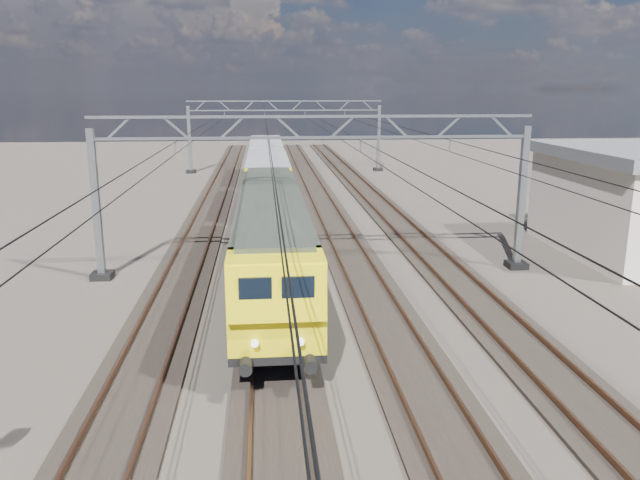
{
  "coord_description": "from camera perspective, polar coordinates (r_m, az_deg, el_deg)",
  "views": [
    {
      "loc": [
        -2.28,
        -23.26,
        8.2
      ],
      "look_at": [
        -0.1,
        0.54,
        2.4
      ],
      "focal_mm": 35.0,
      "sensor_mm": 36.0,
      "label": 1
    }
  ],
  "objects": [
    {
      "name": "ground",
      "position": [
        24.77,
        0.36,
        -5.69
      ],
      "size": [
        160.0,
        160.0,
        0.0
      ],
      "primitive_type": "plane",
      "color": "#29231E",
      "rests_on": "ground"
    },
    {
      "name": "track_outer_west",
      "position": [
        24.92,
        -13.58,
        -5.79
      ],
      "size": [
        2.6,
        140.0,
        0.3
      ],
      "color": "black",
      "rests_on": "ground"
    },
    {
      "name": "track_loco",
      "position": [
        24.64,
        -4.3,
        -5.66
      ],
      "size": [
        2.6,
        140.0,
        0.3
      ],
      "color": "black",
      "rests_on": "ground"
    },
    {
      "name": "track_inner_east",
      "position": [
        25.01,
        4.94,
        -5.38
      ],
      "size": [
        2.6,
        140.0,
        0.3
      ],
      "color": "black",
      "rests_on": "ground"
    },
    {
      "name": "track_outer_east",
      "position": [
        25.99,
        13.69,
        -4.98
      ],
      "size": [
        2.6,
        140.0,
        0.3
      ],
      "color": "black",
      "rests_on": "ground"
    },
    {
      "name": "catenary_gantry_mid",
      "position": [
        27.69,
        -0.44,
        4.72
      ],
      "size": [
        19.9,
        0.9,
        7.11
      ],
      "color": "gray",
      "rests_on": "ground"
    },
    {
      "name": "catenary_gantry_far",
      "position": [
        63.45,
        -3.19,
        9.74
      ],
      "size": [
        19.9,
        0.9,
        7.11
      ],
      "color": "gray",
      "rests_on": "ground"
    },
    {
      "name": "overhead_wires",
      "position": [
        31.44,
        -1.06,
        9.17
      ],
      "size": [
        12.03,
        140.0,
        0.53
      ],
      "color": "black",
      "rests_on": "ground"
    },
    {
      "name": "locomotive",
      "position": [
        26.1,
        -4.47,
        0.59
      ],
      "size": [
        2.76,
        21.1,
        3.62
      ],
      "color": "black",
      "rests_on": "ground"
    },
    {
      "name": "hopper_wagon_lead",
      "position": [
        43.54,
        -4.83,
        5.71
      ],
      "size": [
        3.38,
        13.0,
        3.25
      ],
      "color": "black",
      "rests_on": "ground"
    },
    {
      "name": "hopper_wagon_mid",
      "position": [
        57.64,
        -4.96,
        7.64
      ],
      "size": [
        3.38,
        13.0,
        3.25
      ],
      "color": "black",
      "rests_on": "ground"
    }
  ]
}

